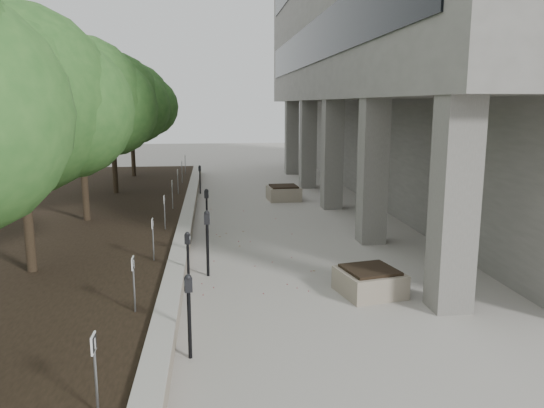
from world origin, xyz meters
TOP-DOWN VIEW (x-y plane):
  - ground at (0.00, 0.00)m, footprint 90.00×90.00m
  - retaining_wall at (-1.82, 9.00)m, footprint 0.39×26.00m
  - planting_bed at (-5.50, 9.00)m, footprint 7.00×26.00m
  - brutalist_building at (9.50, 13.00)m, footprint 13.10×26.00m
  - crabapple_tree_2 at (-4.80, 3.00)m, footprint 4.60×4.00m
  - crabapple_tree_3 at (-4.80, 8.00)m, footprint 4.60×4.00m
  - crabapple_tree_4 at (-4.80, 13.00)m, footprint 4.60×4.00m
  - crabapple_tree_5 at (-4.80, 18.00)m, footprint 4.60×4.00m
  - parking_sign_1 at (-2.35, -2.50)m, footprint 0.04×0.22m
  - parking_sign_2 at (-2.35, 0.50)m, footprint 0.04×0.22m
  - parking_sign_3 at (-2.35, 3.50)m, footprint 0.04×0.22m
  - parking_sign_4 at (-2.35, 6.50)m, footprint 0.04×0.22m
  - parking_sign_5 at (-2.35, 9.50)m, footprint 0.04×0.22m
  - parking_sign_6 at (-2.35, 12.50)m, footprint 0.04×0.22m
  - parking_sign_7 at (-2.35, 15.50)m, footprint 0.04×0.22m
  - parking_sign_8 at (-2.35, 18.50)m, footprint 0.04×0.22m
  - parking_meter_1 at (-1.40, -0.47)m, footprint 0.15×0.12m
  - parking_meter_2 at (-1.55, 2.59)m, footprint 0.14×0.12m
  - parking_meter_3 at (-1.15, 3.49)m, footprint 0.15×0.11m
  - parking_meter_4 at (-1.20, 7.51)m, footprint 0.16×0.13m
  - parking_meter_5 at (-1.55, 14.77)m, footprint 0.13×0.11m
  - planter_front at (2.15, 1.94)m, footprint 1.39×1.39m
  - planter_back at (1.86, 12.90)m, footprint 1.34×1.34m
  - berry_scatter at (-0.10, 5.00)m, footprint 3.30×14.10m

SIDE VIEW (x-z plane):
  - ground at x=0.00m, z-range 0.00..0.00m
  - berry_scatter at x=-0.10m, z-range 0.00..0.02m
  - planting_bed at x=-5.50m, z-range 0.00..0.40m
  - retaining_wall at x=-1.82m, z-range 0.00..0.50m
  - planter_front at x=2.15m, z-range 0.00..0.55m
  - planter_back at x=1.86m, z-range 0.00..0.59m
  - parking_meter_5 at x=-1.55m, z-range 0.00..1.25m
  - parking_meter_2 at x=-1.55m, z-range 0.00..1.26m
  - parking_meter_1 at x=-1.40m, z-range 0.00..1.35m
  - parking_meter_4 at x=-1.20m, z-range 0.00..1.37m
  - parking_meter_3 at x=-1.15m, z-range 0.00..1.52m
  - parking_sign_1 at x=-2.35m, z-range 0.40..1.36m
  - parking_sign_2 at x=-2.35m, z-range 0.40..1.36m
  - parking_sign_3 at x=-2.35m, z-range 0.40..1.36m
  - parking_sign_4 at x=-2.35m, z-range 0.40..1.36m
  - parking_sign_5 at x=-2.35m, z-range 0.40..1.36m
  - parking_sign_6 at x=-2.35m, z-range 0.40..1.36m
  - parking_sign_7 at x=-2.35m, z-range 0.40..1.36m
  - parking_sign_8 at x=-2.35m, z-range 0.40..1.36m
  - crabapple_tree_2 at x=-4.80m, z-range 0.40..5.84m
  - crabapple_tree_3 at x=-4.80m, z-range 0.40..5.84m
  - crabapple_tree_4 at x=-4.80m, z-range 0.40..5.84m
  - crabapple_tree_5 at x=-4.80m, z-range 0.40..5.84m
  - brutalist_building at x=9.50m, z-range 0.00..15.00m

